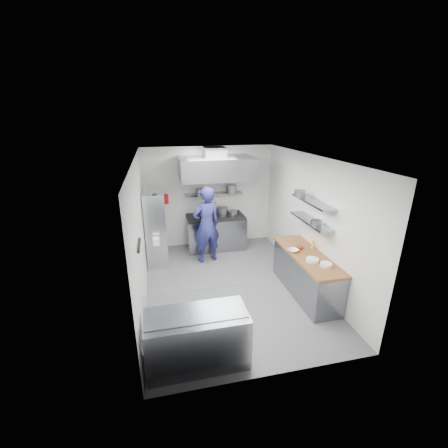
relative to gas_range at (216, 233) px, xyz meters
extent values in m
plane|color=#4C4C4E|center=(-0.10, -2.10, -0.45)|extent=(5.00, 5.00, 0.00)
plane|color=silver|center=(-0.10, -2.10, 2.35)|extent=(5.00, 5.00, 0.00)
cube|color=white|center=(-0.10, 0.40, 0.95)|extent=(3.60, 2.80, 0.02)
cube|color=white|center=(-0.10, -4.60, 0.95)|extent=(3.60, 2.80, 0.02)
cube|color=white|center=(-1.90, -2.10, 0.95)|extent=(2.80, 5.00, 0.02)
cube|color=white|center=(1.70, -2.10, 0.95)|extent=(2.80, 5.00, 0.02)
cube|color=gray|center=(0.00, 0.00, 0.00)|extent=(1.60, 0.80, 0.90)
cube|color=black|center=(0.00, 0.00, 0.48)|extent=(1.57, 0.78, 0.06)
cylinder|color=slate|center=(-0.28, -0.08, 0.61)|extent=(0.30, 0.30, 0.20)
cylinder|color=slate|center=(0.19, -0.03, 0.63)|extent=(0.33, 0.33, 0.24)
cylinder|color=slate|center=(0.46, -0.13, 0.59)|extent=(0.25, 0.25, 0.16)
cube|color=gray|center=(0.00, 0.24, 1.07)|extent=(1.60, 0.30, 0.04)
cylinder|color=slate|center=(-0.38, 0.08, 1.18)|extent=(0.27, 0.27, 0.18)
cylinder|color=slate|center=(0.48, 0.16, 1.20)|extent=(0.29, 0.29, 0.22)
cube|color=gray|center=(0.00, -0.18, 1.85)|extent=(1.90, 1.15, 0.55)
cube|color=slate|center=(0.00, 0.05, 2.23)|extent=(0.55, 0.55, 0.24)
cube|color=red|center=(-1.35, 0.34, 0.97)|extent=(0.22, 0.10, 0.26)
imported|color=navy|center=(-0.38, -0.75, 0.53)|extent=(0.81, 0.64, 1.96)
cube|color=silver|center=(-1.63, -0.51, 0.48)|extent=(0.50, 0.90, 1.85)
cube|color=white|center=(-1.63, -1.10, 0.35)|extent=(0.15, 0.18, 0.17)
cube|color=yellow|center=(-1.63, -0.74, 0.85)|extent=(0.14, 0.18, 0.16)
cylinder|color=black|center=(-1.58, -0.90, 1.35)|extent=(0.12, 0.12, 0.18)
cube|color=black|center=(-1.88, -3.00, 1.10)|extent=(0.04, 0.55, 0.05)
cube|color=gray|center=(1.38, -2.70, -0.03)|extent=(0.62, 2.00, 0.84)
cube|color=brown|center=(1.38, -2.70, 0.42)|extent=(0.65, 2.04, 0.06)
cylinder|color=white|center=(1.47, -3.25, 0.48)|extent=(0.22, 0.22, 0.06)
cylinder|color=white|center=(1.31, -3.01, 0.48)|extent=(0.24, 0.24, 0.06)
cylinder|color=#B65333|center=(1.33, -2.43, 0.48)|extent=(0.15, 0.15, 0.06)
cylinder|color=yellow|center=(1.62, -2.45, 0.54)|extent=(0.06, 0.06, 0.18)
imported|color=white|center=(1.14, -2.52, 0.48)|extent=(0.28, 0.28, 0.05)
cube|color=gray|center=(1.54, -2.40, 1.05)|extent=(0.30, 1.30, 0.04)
cube|color=gray|center=(1.54, -2.40, 1.47)|extent=(0.30, 1.30, 0.04)
cylinder|color=slate|center=(1.50, -2.68, 1.12)|extent=(0.21, 0.21, 0.10)
cylinder|color=slate|center=(1.42, -2.06, 1.56)|extent=(0.23, 0.23, 0.14)
cube|color=gray|center=(-1.10, -4.10, -0.03)|extent=(1.50, 0.70, 0.85)
cube|color=silver|center=(-1.10, -4.22, 0.62)|extent=(1.47, 0.19, 0.42)
camera|label=1|loc=(-1.51, -7.71, 3.10)|focal=24.00mm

